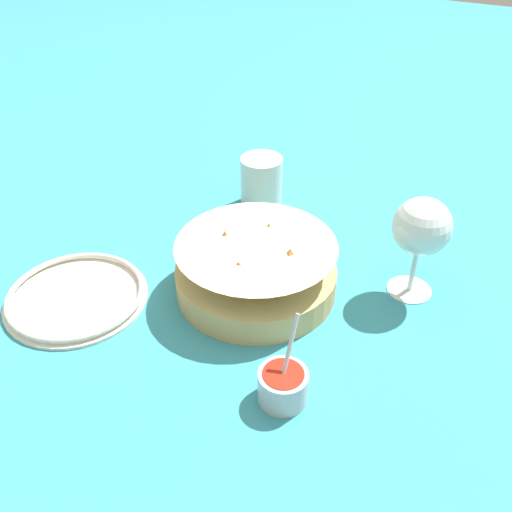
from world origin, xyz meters
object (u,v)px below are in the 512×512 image
food_basket (256,270)px  side_plate (76,296)px  wine_glass (422,229)px  beer_mug (262,183)px  sauce_cup (283,385)px

food_basket → side_plate: (-0.14, 0.22, -0.03)m
side_plate → wine_glass: bearing=-60.8°
food_basket → beer_mug: 0.24m
sauce_cup → side_plate: (0.03, 0.34, -0.02)m
wine_glass → side_plate: wine_glass is taller
food_basket → side_plate: food_basket is taller
food_basket → side_plate: bearing=121.6°
sauce_cup → food_basket: bearing=35.4°
wine_glass → sauce_cup: bearing=162.5°
sauce_cup → wine_glass: (0.26, -0.08, 0.08)m
sauce_cup → wine_glass: size_ratio=0.70×
wine_glass → beer_mug: bearing=67.7°
food_basket → wine_glass: 0.23m
wine_glass → food_basket: bearing=116.4°
beer_mug → side_plate: 0.38m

